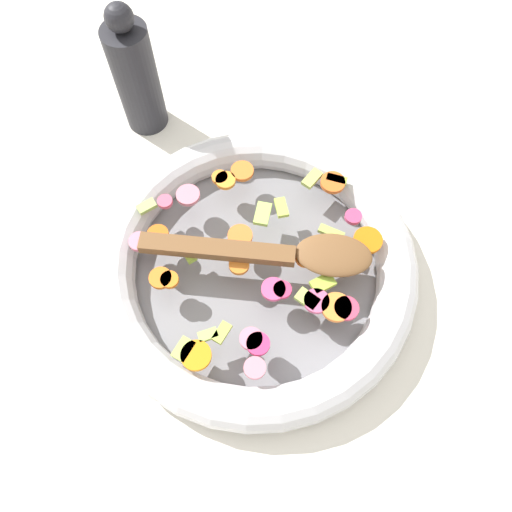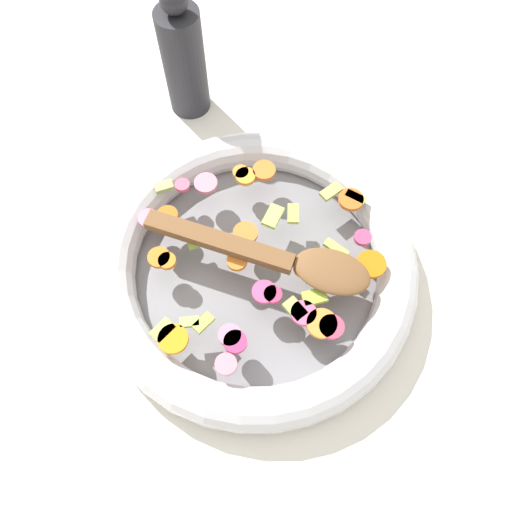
# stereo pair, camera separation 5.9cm
# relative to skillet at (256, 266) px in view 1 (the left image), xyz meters

# --- Properties ---
(ground_plane) EXTENTS (4.00, 4.00, 0.00)m
(ground_plane) POSITION_rel_skillet_xyz_m (0.00, 0.00, -0.02)
(ground_plane) COLOR silver
(skillet) EXTENTS (0.40, 0.40, 0.05)m
(skillet) POSITION_rel_skillet_xyz_m (0.00, 0.00, 0.00)
(skillet) COLOR slate
(skillet) RESTS_ON ground_plane
(chopped_vegetables) EXTENTS (0.32, 0.29, 0.01)m
(chopped_vegetables) POSITION_rel_skillet_xyz_m (0.00, -0.00, 0.03)
(chopped_vegetables) COLOR orange
(chopped_vegetables) RESTS_ON skillet
(wooden_spoon) EXTENTS (0.27, 0.06, 0.01)m
(wooden_spoon) POSITION_rel_skillet_xyz_m (0.03, -0.00, 0.04)
(wooden_spoon) COLOR brown
(wooden_spoon) RESTS_ON chopped_vegetables
(pepper_mill) EXTENTS (0.06, 0.06, 0.20)m
(pepper_mill) POSITION_rel_skillet_xyz_m (-0.17, 0.24, 0.07)
(pepper_mill) COLOR #232328
(pepper_mill) RESTS_ON ground_plane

